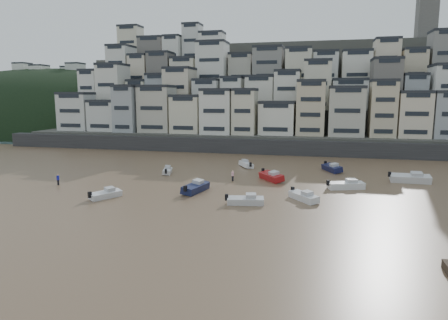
% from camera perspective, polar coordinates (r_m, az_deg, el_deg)
% --- Properties ---
extents(ground, '(400.00, 400.00, 0.00)m').
position_cam_1_polar(ground, '(38.84, -22.59, -12.40)').
color(ground, brown).
rests_on(ground, ground).
extents(sea_strip, '(340.00, 340.00, 0.00)m').
position_cam_1_polar(sea_strip, '(218.73, -23.77, 4.82)').
color(sea_strip, '#4D636E').
rests_on(sea_strip, ground).
extents(harbor_wall, '(140.00, 3.00, 3.50)m').
position_cam_1_polar(harbor_wall, '(95.45, 6.18, 1.90)').
color(harbor_wall, '#38383A').
rests_on(harbor_wall, ground).
extents(hillside, '(141.04, 66.00, 50.00)m').
position_cam_1_polar(hillside, '(133.97, 10.50, 8.72)').
color(hillside, '#4C4C47').
rests_on(hillside, ground).
extents(headland, '(216.00, 135.00, 53.33)m').
position_cam_1_polar(headland, '(201.81, -22.07, 4.63)').
color(headland, black).
rests_on(headland, ground).
extents(boat_a, '(5.33, 2.56, 1.39)m').
position_cam_1_polar(boat_a, '(51.31, 3.09, -5.63)').
color(boat_a, silver).
rests_on(boat_a, ground).
extents(boat_b, '(4.73, 5.30, 1.47)m').
position_cam_1_polar(boat_b, '(54.24, 11.31, -4.94)').
color(boat_b, silver).
rests_on(boat_b, ground).
extents(boat_c, '(3.20, 6.46, 1.69)m').
position_cam_1_polar(boat_c, '(58.00, -4.09, -3.75)').
color(boat_c, '#151C43').
rests_on(boat_c, ground).
extents(boat_d, '(6.20, 3.73, 1.61)m').
position_cam_1_polar(boat_d, '(62.39, 17.04, -3.25)').
color(boat_d, silver).
rests_on(boat_d, ground).
extents(boat_e, '(5.16, 6.00, 1.64)m').
position_cam_1_polar(boat_e, '(66.02, 6.77, -2.21)').
color(boat_e, maroon).
rests_on(boat_e, ground).
extents(boat_f, '(2.61, 4.82, 1.25)m').
position_cam_1_polar(boat_f, '(72.12, -8.09, -1.43)').
color(boat_f, silver).
rests_on(boat_f, ground).
extents(boat_g, '(6.65, 2.27, 1.80)m').
position_cam_1_polar(boat_g, '(70.45, 25.07, -2.24)').
color(boat_g, silver).
rests_on(boat_g, ground).
extents(boat_h, '(4.02, 5.26, 1.40)m').
position_cam_1_polar(boat_h, '(77.85, 3.18, -0.51)').
color(boat_h, white).
rests_on(boat_h, ground).
extents(boat_i, '(4.16, 6.13, 1.60)m').
position_cam_1_polar(boat_i, '(75.92, 15.16, -0.99)').
color(boat_i, '#13173D').
rests_on(boat_i, ground).
extents(boat_j, '(3.78, 5.02, 1.33)m').
position_cam_1_polar(boat_j, '(56.77, -16.57, -4.59)').
color(boat_j, silver).
rests_on(boat_j, ground).
extents(person_blue, '(0.44, 0.44, 1.74)m').
position_cam_1_polar(person_blue, '(67.37, -22.63, -2.60)').
color(person_blue, '#171AAE').
rests_on(person_blue, ground).
extents(person_pink, '(0.44, 0.44, 1.74)m').
position_cam_1_polar(person_pink, '(65.24, 1.25, -2.24)').
color(person_pink, '#F1AABC').
rests_on(person_pink, ground).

